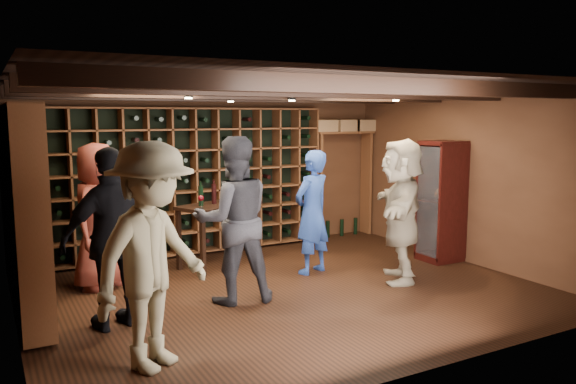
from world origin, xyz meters
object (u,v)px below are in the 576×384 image
tasting_table (219,211)px  man_grey_suit (234,220)px  guest_red_floral (98,216)px  man_blue_shirt (312,212)px  guest_beige (401,210)px  guest_woman_black (114,238)px  guest_khaki (153,257)px  display_cabinet (441,203)px

tasting_table → man_grey_suit: bearing=-127.6°
guest_red_floral → man_grey_suit: bearing=-94.6°
man_blue_shirt → guest_beige: (0.83, -0.85, 0.08)m
guest_red_floral → guest_woman_black: 1.44m
guest_red_floral → guest_beige: guest_beige is taller
guest_khaki → man_blue_shirt: bearing=2.3°
display_cabinet → guest_beige: size_ratio=0.95×
guest_woman_black → guest_beige: guest_beige is taller
guest_woman_black → guest_red_floral: bearing=-105.4°
man_blue_shirt → guest_beige: bearing=115.2°
display_cabinet → guest_woman_black: (-4.79, -0.42, 0.06)m
guest_woman_black → man_grey_suit: bearing=175.4°
man_grey_suit → guest_red_floral: bearing=-35.2°
guest_beige → tasting_table: 2.56m
man_blue_shirt → guest_red_floral: guest_red_floral is taller
man_blue_shirt → guest_red_floral: bearing=-33.6°
guest_red_floral → man_blue_shirt: bearing=-63.9°
display_cabinet → tasting_table: size_ratio=1.32×
display_cabinet → man_grey_suit: bearing=-175.8°
man_grey_suit → guest_beige: size_ratio=1.03×
man_blue_shirt → guest_woman_black: guest_woman_black is taller
guest_red_floral → tasting_table: (1.72, 0.31, -0.12)m
guest_woman_black → guest_beige: size_ratio=0.99×
guest_woman_black → tasting_table: guest_woman_black is taller
man_blue_shirt → guest_woman_black: (-2.77, -0.76, 0.08)m
tasting_table → guest_khaki: bearing=-143.1°
man_blue_shirt → guest_khaki: size_ratio=0.87×
man_blue_shirt → guest_woman_black: 2.88m
guest_woman_black → guest_khaki: (0.09, -1.10, 0.05)m
guest_khaki → tasting_table: 3.33m
display_cabinet → tasting_table: display_cabinet is taller
guest_red_floral → guest_woman_black: (-0.10, -1.43, 0.01)m
display_cabinet → guest_red_floral: (-4.70, 1.02, 0.05)m
display_cabinet → guest_khaki: (-4.71, -1.52, 0.11)m
man_grey_suit → guest_woman_black: bearing=16.6°
guest_red_floral → guest_woman_black: guest_woman_black is taller
guest_khaki → man_grey_suit: bearing=12.4°
man_grey_suit → tasting_table: size_ratio=1.45×
display_cabinet → man_grey_suit: 3.44m
display_cabinet → guest_red_floral: bearing=167.8°
display_cabinet → guest_beige: bearing=-156.9°
man_grey_suit → guest_woman_black: man_grey_suit is taller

